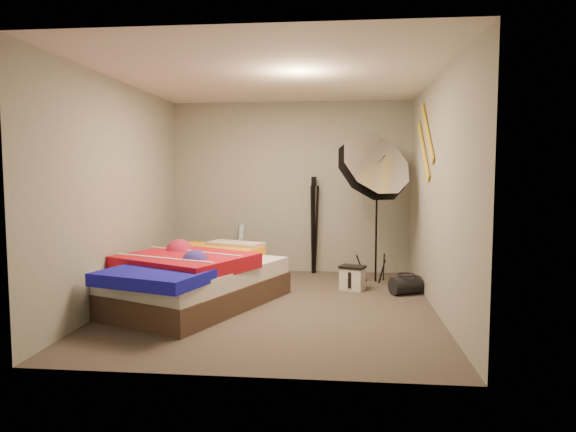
# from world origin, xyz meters

# --- Properties ---
(floor) EXTENTS (4.00, 4.00, 0.00)m
(floor) POSITION_xyz_m (0.00, 0.00, 0.00)
(floor) COLOR #4B4239
(floor) RESTS_ON ground
(ceiling) EXTENTS (4.00, 4.00, 0.00)m
(ceiling) POSITION_xyz_m (0.00, 0.00, 2.50)
(ceiling) COLOR silver
(ceiling) RESTS_ON wall_back
(wall_back) EXTENTS (3.50, 0.00, 3.50)m
(wall_back) POSITION_xyz_m (0.00, 2.00, 1.25)
(wall_back) COLOR gray
(wall_back) RESTS_ON floor
(wall_front) EXTENTS (3.50, 0.00, 3.50)m
(wall_front) POSITION_xyz_m (0.00, -2.00, 1.25)
(wall_front) COLOR gray
(wall_front) RESTS_ON floor
(wall_left) EXTENTS (0.00, 4.00, 4.00)m
(wall_left) POSITION_xyz_m (-1.75, 0.00, 1.25)
(wall_left) COLOR gray
(wall_left) RESTS_ON floor
(wall_right) EXTENTS (0.00, 4.00, 4.00)m
(wall_right) POSITION_xyz_m (1.75, 0.00, 1.25)
(wall_right) COLOR gray
(wall_right) RESTS_ON floor
(tote_bag) EXTENTS (0.37, 0.18, 0.37)m
(tote_bag) POSITION_xyz_m (-0.60, 1.90, 0.18)
(tote_bag) COLOR tan
(tote_bag) RESTS_ON floor
(wrapping_roll) EXTENTS (0.14, 0.21, 0.70)m
(wrapping_roll) POSITION_xyz_m (-0.75, 1.90, 0.35)
(wrapping_roll) COLOR #65B3E1
(wrapping_roll) RESTS_ON floor
(camera_case) EXTENTS (0.34, 0.29, 0.28)m
(camera_case) POSITION_xyz_m (0.89, 0.85, 0.14)
(camera_case) COLOR beige
(camera_case) RESTS_ON floor
(duffel_bag) EXTENTS (0.42, 0.35, 0.22)m
(duffel_bag) POSITION_xyz_m (1.53, 0.68, 0.11)
(duffel_bag) COLOR black
(duffel_bag) RESTS_ON floor
(wall_stripe_upper) EXTENTS (0.02, 0.91, 0.78)m
(wall_stripe_upper) POSITION_xyz_m (1.73, 0.60, 1.95)
(wall_stripe_upper) COLOR gold
(wall_stripe_upper) RESTS_ON wall_right
(wall_stripe_lower) EXTENTS (0.02, 0.91, 0.78)m
(wall_stripe_lower) POSITION_xyz_m (1.73, 0.85, 1.75)
(wall_stripe_lower) COLOR gold
(wall_stripe_lower) RESTS_ON wall_right
(bed) EXTENTS (2.11, 2.53, 0.60)m
(bed) POSITION_xyz_m (-0.92, -0.04, 0.30)
(bed) COLOR #493429
(bed) RESTS_ON floor
(photo_umbrella) EXTENTS (1.01, 1.14, 2.11)m
(photo_umbrella) POSITION_xyz_m (1.13, 1.20, 1.52)
(photo_umbrella) COLOR black
(photo_umbrella) RESTS_ON floor
(camera_tripod) EXTENTS (0.08, 0.08, 1.41)m
(camera_tripod) POSITION_xyz_m (0.35, 1.87, 0.81)
(camera_tripod) COLOR black
(camera_tripod) RESTS_ON floor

